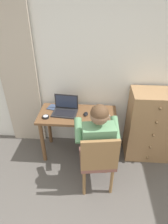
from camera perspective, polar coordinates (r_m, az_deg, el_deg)
name	(u,v)px	position (r m, az deg, el deg)	size (l,w,h in m)	color
wall_back	(108,71)	(2.74, 7.29, 12.16)	(4.80, 0.05, 2.50)	silver
curtain_panel	(20,81)	(2.96, -18.74, 8.68)	(0.54, 0.03, 2.16)	#BCAD99
desk	(78,121)	(2.75, -1.92, -2.75)	(1.10, 0.53, 0.73)	brown
dresser	(150,125)	(2.94, 19.07, -3.81)	(0.64, 0.46, 1.08)	#9E754C
chair	(98,160)	(2.33, 4.17, -14.03)	(0.47, 0.46, 0.90)	brown
person_seated	(97,138)	(2.33, 3.82, -7.69)	(0.58, 0.62, 1.22)	#33384C
laptop	(65,109)	(2.71, -5.62, 0.91)	(0.36, 0.28, 0.24)	#232326
computer_mouse	(86,114)	(2.65, 0.53, -0.59)	(0.06, 0.10, 0.03)	black
desk_clock	(46,117)	(2.64, -11.40, -1.44)	(0.09, 0.09, 0.03)	black
notebook_pad	(55,108)	(2.84, -8.61, 1.30)	(0.21, 0.15, 0.01)	#3D4C6B
coffee_mug	(105,117)	(2.55, 6.19, -1.37)	(0.12, 0.08, 0.09)	silver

